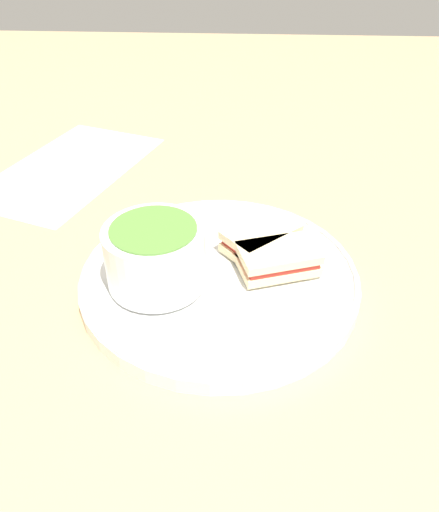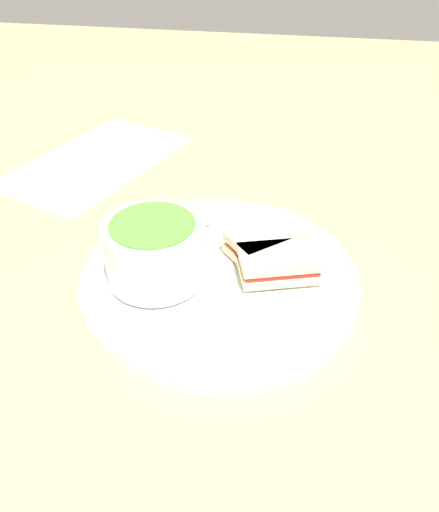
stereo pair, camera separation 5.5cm
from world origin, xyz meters
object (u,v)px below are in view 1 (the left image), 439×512
object	(u,v)px
soup_bowl	(156,255)
sandwich_half_far	(261,238)
spoon	(143,240)
sandwich_half_near	(278,259)

from	to	relation	value
soup_bowl	sandwich_half_far	bearing A→B (deg)	-148.77
sandwich_half_far	soup_bowl	bearing A→B (deg)	31.23
soup_bowl	sandwich_half_far	size ratio (longest dim) A/B	1.07
spoon	sandwich_half_far	size ratio (longest dim) A/B	0.94
soup_bowl	sandwich_half_far	world-z (taller)	soup_bowl
soup_bowl	sandwich_half_near	bearing A→B (deg)	-167.69
spoon	sandwich_half_near	world-z (taller)	sandwich_half_near
spoon	sandwich_half_near	bearing A→B (deg)	130.66
soup_bowl	spoon	bearing A→B (deg)	-67.68
soup_bowl	sandwich_half_far	distance (m)	0.13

